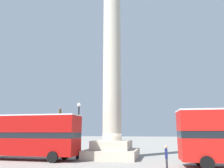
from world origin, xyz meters
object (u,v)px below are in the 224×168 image
Objects in this scene: bus_a at (23,135)px; pedestrian_near_lamp at (166,156)px; monument_column at (112,68)px; street_lamp at (78,129)px; equestrian_statue at (59,140)px.

bus_a is 6.55× the size of pedestrian_near_lamp.
pedestrian_near_lamp is at bearing -49.84° from monument_column.
street_lamp is (-3.24, -1.52, -6.76)m from monument_column.
bus_a is 7.39m from equestrian_statue.
monument_column is 7.65m from street_lamp.
equestrian_statue is (-8.09, 4.12, -8.08)m from monument_column.
pedestrian_near_lamp is (13.81, -3.18, -1.42)m from bus_a.
monument_column is 12.15m from equestrian_statue.
bus_a is 2.00× the size of street_lamp.
street_lamp is at bearing 18.49° from bus_a.
monument_column is 11.63m from bus_a.
street_lamp is (5.15, 1.72, 0.60)m from bus_a.
equestrian_statue reaches higher than pedestrian_near_lamp.
equestrian_statue is 17.14m from pedestrian_near_lamp.
bus_a is at bearing -63.88° from equestrian_statue.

